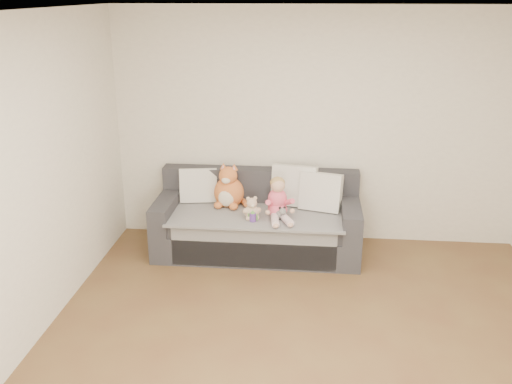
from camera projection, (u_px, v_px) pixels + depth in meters
room_shell at (316, 190)px, 4.33m from camera, size 5.00×5.00×5.00m
sofa at (258, 224)px, 6.25m from camera, size 2.20×0.94×0.85m
cushion_left at (198, 185)px, 6.41m from camera, size 0.44×0.25×0.39m
cushion_right_back at (294, 186)px, 6.28m from camera, size 0.52×0.31×0.46m
cushion_right_front at (321, 192)px, 6.15m from camera, size 0.49×0.31×0.43m
toddler at (278, 201)px, 5.93m from camera, size 0.31×0.45×0.44m
plush_cat at (229, 190)px, 6.27m from camera, size 0.40×0.34×0.51m
teddy_bear at (252, 210)px, 5.93m from camera, size 0.19×0.15×0.25m
plush_cow at (281, 213)px, 5.95m from camera, size 0.13×0.19×0.16m
sippy_cup at (253, 216)px, 5.88m from camera, size 0.11×0.08×0.12m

